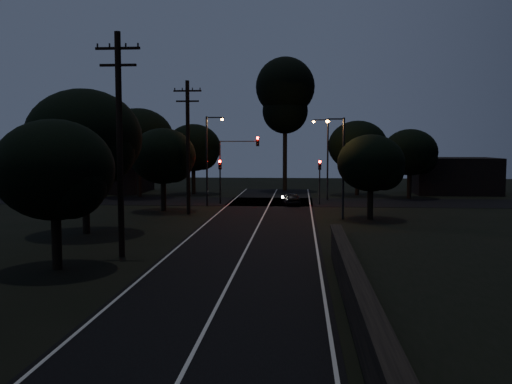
{
  "coord_description": "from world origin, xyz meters",
  "views": [
    {
      "loc": [
        2.85,
        -12.37,
        5.64
      ],
      "look_at": [
        0.0,
        24.0,
        2.5
      ],
      "focal_mm": 40.0,
      "sensor_mm": 36.0,
      "label": 1
    }
  ],
  "objects": [
    {
      "name": "streetlight_c",
      "position": [
        5.83,
        30.0,
        4.35
      ],
      "size": [
        1.46,
        0.26,
        7.5
      ],
      "color": "black",
      "rests_on": "ground"
    },
    {
      "name": "tall_pine",
      "position": [
        1.0,
        55.0,
        11.29
      ],
      "size": [
        6.89,
        6.89,
        15.66
      ],
      "color": "black",
      "rests_on": "ground"
    },
    {
      "name": "building_right",
      "position": [
        20.0,
        53.0,
        2.0
      ],
      "size": [
        9.0,
        7.0,
        4.0
      ],
      "primitive_type": "cube",
      "color": "black",
      "rests_on": "ground"
    },
    {
      "name": "signal_mast",
      "position": [
        -2.91,
        39.99,
        4.34
      ],
      "size": [
        3.7,
        0.35,
        6.25
      ],
      "color": "black",
      "rests_on": "ground"
    },
    {
      "name": "tree_far_ne",
      "position": [
        9.23,
        49.87,
        5.21
      ],
      "size": [
        6.37,
        6.37,
        8.06
      ],
      "color": "black",
      "rests_on": "ground"
    },
    {
      "name": "utility_pole_far",
      "position": [
        -6.0,
        32.0,
        5.48
      ],
      "size": [
        2.2,
        0.3,
        10.5
      ],
      "color": "black",
      "rests_on": "ground"
    },
    {
      "name": "tree_far_w",
      "position": [
        -13.74,
        45.85,
        6.01
      ],
      "size": [
        7.26,
        7.26,
        9.25
      ],
      "color": "black",
      "rests_on": "ground"
    },
    {
      "name": "road_surface",
      "position": [
        0.0,
        31.12,
        0.01
      ],
      "size": [
        60.0,
        70.0,
        0.03
      ],
      "color": "black",
      "rests_on": "ground"
    },
    {
      "name": "tree_left_d",
      "position": [
        -8.31,
        33.89,
        4.45
      ],
      "size": [
        5.42,
        5.42,
        6.87
      ],
      "color": "black",
      "rests_on": "ground"
    },
    {
      "name": "tree_left_b",
      "position": [
        -7.81,
        11.89,
        4.35
      ],
      "size": [
        5.27,
        5.27,
        6.7
      ],
      "color": "black",
      "rests_on": "ground"
    },
    {
      "name": "signal_right",
      "position": [
        4.6,
        39.99,
        2.84
      ],
      "size": [
        0.28,
        0.35,
        4.1
      ],
      "color": "black",
      "rests_on": "ground"
    },
    {
      "name": "tree_far_nw",
      "position": [
        -8.78,
        49.88,
        5.01
      ],
      "size": [
        6.11,
        6.11,
        7.74
      ],
      "color": "black",
      "rests_on": "ground"
    },
    {
      "name": "building_left",
      "position": [
        -20.0,
        52.0,
        2.2
      ],
      "size": [
        10.0,
        8.0,
        4.4
      ],
      "primitive_type": "cube",
      "color": "black",
      "rests_on": "ground"
    },
    {
      "name": "signal_left",
      "position": [
        -4.6,
        39.99,
        2.84
      ],
      "size": [
        0.28,
        0.35,
        4.1
      ],
      "color": "black",
      "rests_on": "ground"
    },
    {
      "name": "streetlight_a",
      "position": [
        -5.31,
        38.0,
        4.64
      ],
      "size": [
        1.66,
        0.26,
        8.0
      ],
      "color": "black",
      "rests_on": "ground"
    },
    {
      "name": "tree_left_c",
      "position": [
        -10.25,
        21.86,
        5.8
      ],
      "size": [
        7.1,
        7.1,
        8.97
      ],
      "color": "black",
      "rests_on": "ground"
    },
    {
      "name": "streetlight_b",
      "position": [
        5.31,
        44.0,
        4.64
      ],
      "size": [
        1.66,
        0.26,
        8.0
      ],
      "color": "black",
      "rests_on": "ground"
    },
    {
      "name": "retaining_wall",
      "position": [
        7.74,
        3.0,
        0.62
      ],
      "size": [
        6.93,
        26.0,
        1.6
      ],
      "color": "black",
      "rests_on": "ground"
    },
    {
      "name": "car",
      "position": [
        2.05,
        39.33,
        0.58
      ],
      "size": [
        1.94,
        3.57,
        1.15
      ],
      "primitive_type": "imported",
      "rotation": [
        0.0,
        0.0,
        3.32
      ],
      "color": "black",
      "rests_on": "ground"
    },
    {
      "name": "utility_pole_mid",
      "position": [
        -6.0,
        15.0,
        5.74
      ],
      "size": [
        2.2,
        0.3,
        11.0
      ],
      "color": "black",
      "rests_on": "ground"
    },
    {
      "name": "tree_far_e",
      "position": [
        14.2,
        46.89,
        4.58
      ],
      "size": [
        5.57,
        5.57,
        7.07
      ],
      "color": "black",
      "rests_on": "ground"
    },
    {
      "name": "tree_right_a",
      "position": [
        8.17,
        29.9,
        4.07
      ],
      "size": [
        4.94,
        4.94,
        6.28
      ],
      "color": "black",
      "rests_on": "ground"
    }
  ]
}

